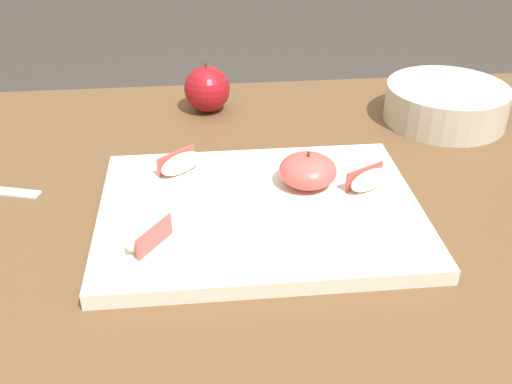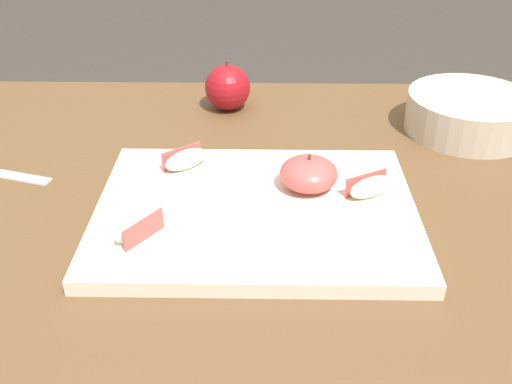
% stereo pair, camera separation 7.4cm
% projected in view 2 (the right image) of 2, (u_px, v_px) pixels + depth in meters
% --- Properties ---
extents(dining_table, '(1.30, 0.80, 0.75)m').
position_uv_depth(dining_table, '(210.00, 254.00, 0.87)').
color(dining_table, brown).
rests_on(dining_table, ground_plane).
extents(cutting_board, '(0.40, 0.30, 0.02)m').
position_uv_depth(cutting_board, '(256.00, 212.00, 0.75)').
color(cutting_board, beige).
rests_on(cutting_board, dining_table).
extents(apple_half_skin_up, '(0.08, 0.08, 0.05)m').
position_uv_depth(apple_half_skin_up, '(309.00, 174.00, 0.77)').
color(apple_half_skin_up, '#D14C47').
rests_on(apple_half_skin_up, cutting_board).
extents(apple_wedge_right, '(0.06, 0.06, 0.03)m').
position_uv_depth(apple_wedge_right, '(185.00, 159.00, 0.82)').
color(apple_wedge_right, '#F4EACC').
rests_on(apple_wedge_right, cutting_board).
extents(apple_wedge_back, '(0.06, 0.06, 0.03)m').
position_uv_depth(apple_wedge_back, '(137.00, 226.00, 0.69)').
color(apple_wedge_back, '#F4EACC').
rests_on(apple_wedge_back, cutting_board).
extents(apple_wedge_left, '(0.07, 0.05, 0.03)m').
position_uv_depth(apple_wedge_left, '(371.00, 187.00, 0.76)').
color(apple_wedge_left, '#F4EACC').
rests_on(apple_wedge_left, cutting_board).
extents(whole_apple_red_delicious, '(0.08, 0.08, 0.09)m').
position_uv_depth(whole_apple_red_delicious, '(228.00, 88.00, 1.03)').
color(whole_apple_red_delicious, maroon).
rests_on(whole_apple_red_delicious, dining_table).
extents(ceramic_fruit_bowl, '(0.20, 0.20, 0.06)m').
position_uv_depth(ceramic_fruit_bowl, '(469.00, 112.00, 0.96)').
color(ceramic_fruit_bowl, '#BCB29E').
rests_on(ceramic_fruit_bowl, dining_table).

